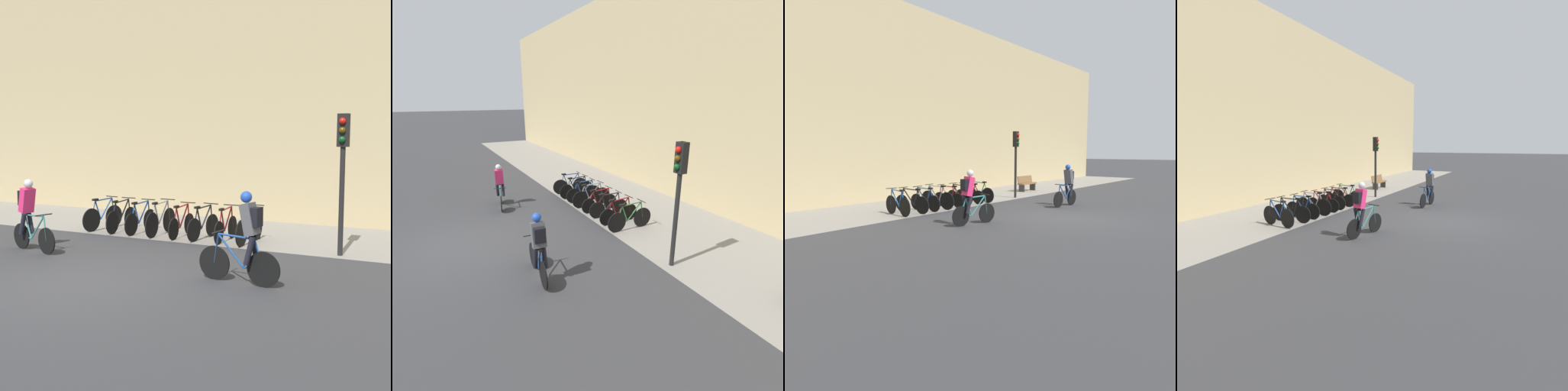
# 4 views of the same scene
# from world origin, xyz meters

# --- Properties ---
(ground) EXTENTS (200.00, 200.00, 0.00)m
(ground) POSITION_xyz_m (0.00, 0.00, 0.00)
(ground) COLOR #333335
(kerb_strip) EXTENTS (44.00, 4.50, 0.01)m
(kerb_strip) POSITION_xyz_m (0.00, 6.75, 0.00)
(kerb_strip) COLOR gray
(kerb_strip) RESTS_ON ground
(building_facade) EXTENTS (44.00, 0.60, 9.42)m
(building_facade) POSITION_xyz_m (0.00, 9.30, 4.71)
(building_facade) COLOR tan
(building_facade) RESTS_ON ground
(cyclist_pink) EXTENTS (1.65, 0.57, 1.76)m
(cyclist_pink) POSITION_xyz_m (-3.05, 1.96, 0.95)
(cyclist_pink) COLOR black
(cyclist_pink) RESTS_ON ground
(cyclist_grey) EXTENTS (1.72, 0.47, 1.77)m
(cyclist_grey) POSITION_xyz_m (2.84, 1.49, 0.95)
(cyclist_grey) COLOR black
(cyclist_grey) RESTS_ON ground
(parked_bike_0) EXTENTS (0.46, 1.63, 0.98)m
(parked_bike_0) POSITION_xyz_m (-3.28, 5.23, 0.41)
(parked_bike_0) COLOR black
(parked_bike_0) RESTS_ON ground
(parked_bike_1) EXTENTS (0.46, 1.71, 0.97)m
(parked_bike_1) POSITION_xyz_m (-2.61, 5.23, 0.40)
(parked_bike_1) COLOR black
(parked_bike_1) RESTS_ON ground
(parked_bike_2) EXTENTS (0.46, 1.64, 0.96)m
(parked_bike_2) POSITION_xyz_m (-1.94, 5.23, 0.39)
(parked_bike_2) COLOR black
(parked_bike_2) RESTS_ON ground
(parked_bike_3) EXTENTS (0.46, 1.76, 0.99)m
(parked_bike_3) POSITION_xyz_m (-1.26, 5.23, 0.42)
(parked_bike_3) COLOR black
(parked_bike_3) RESTS_ON ground
(parked_bike_4) EXTENTS (0.46, 1.62, 0.93)m
(parked_bike_4) POSITION_xyz_m (-0.59, 5.22, 0.38)
(parked_bike_4) COLOR black
(parked_bike_4) RESTS_ON ground
(parked_bike_5) EXTENTS (0.46, 1.58, 0.95)m
(parked_bike_5) POSITION_xyz_m (0.08, 5.23, 0.39)
(parked_bike_5) COLOR black
(parked_bike_5) RESTS_ON ground
(parked_bike_6) EXTENTS (0.46, 1.62, 0.94)m
(parked_bike_6) POSITION_xyz_m (0.76, 5.22, 0.38)
(parked_bike_6) COLOR black
(parked_bike_6) RESTS_ON ground
(parked_bike_7) EXTENTS (0.46, 1.73, 0.98)m
(parked_bike_7) POSITION_xyz_m (1.43, 5.23, 0.41)
(parked_bike_7) COLOR black
(parked_bike_7) RESTS_ON ground
(traffic_light_pole) EXTENTS (0.26, 0.30, 3.31)m
(traffic_light_pole) POSITION_xyz_m (3.86, 4.83, 2.30)
(traffic_light_pole) COLOR black
(traffic_light_pole) RESTS_ON ground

